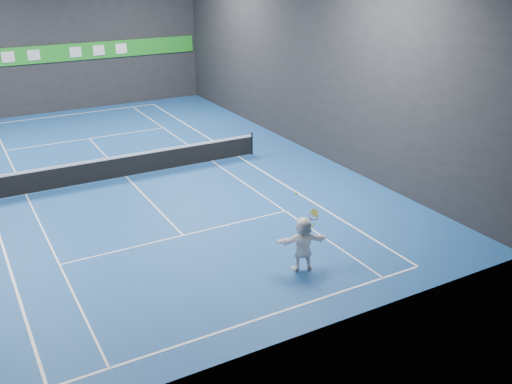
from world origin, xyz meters
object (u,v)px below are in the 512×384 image
player (303,244)px  tennis_net (125,165)px  tennis_ball (296,193)px  tennis_racket (313,217)px

player → tennis_net: bearing=-60.0°
tennis_ball → tennis_net: 10.58m
player → tennis_net: player is taller
tennis_racket → tennis_ball: bearing=175.9°
player → tennis_racket: tennis_racket is taller
player → tennis_net: size_ratio=0.14×
tennis_racket → player: bearing=-172.6°
tennis_ball → tennis_net: size_ratio=0.01×
player → tennis_racket: (0.37, 0.05, 0.78)m
tennis_ball → tennis_racket: 1.07m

